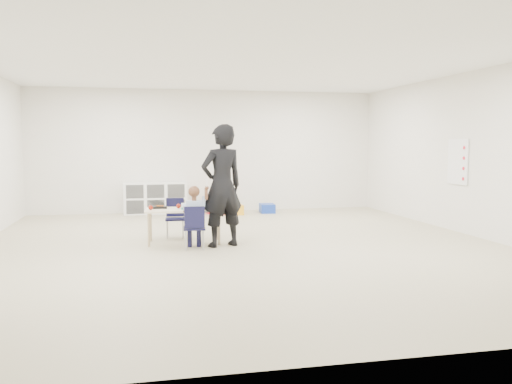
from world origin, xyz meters
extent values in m
plane|color=#BBB090|center=(0.00, 0.00, 0.00)|extent=(9.00, 9.00, 0.00)
plane|color=white|center=(0.00, 0.00, 2.80)|extent=(9.00, 9.00, 0.00)
cube|color=white|center=(0.00, 4.50, 1.40)|extent=(8.00, 0.02, 2.80)
cube|color=white|center=(0.00, -4.50, 1.40)|extent=(8.00, 0.02, 2.80)
cube|color=white|center=(4.00, 0.00, 1.40)|extent=(0.02, 9.00, 2.80)
cube|color=#F0E6C0|center=(-0.87, 0.49, 0.53)|extent=(1.24, 0.69, 0.03)
cube|color=black|center=(-0.78, 0.54, 0.56)|extent=(0.23, 0.18, 0.03)
cube|color=black|center=(-1.23, 0.63, 0.56)|extent=(0.23, 0.18, 0.03)
cube|color=white|center=(-0.89, 0.34, 0.60)|extent=(0.08, 0.08, 0.10)
ellipsoid|color=tan|center=(-0.61, 0.38, 0.58)|extent=(0.09, 0.09, 0.07)
sphere|color=maroon|center=(-0.95, 0.58, 0.58)|extent=(0.07, 0.07, 0.07)
sphere|color=maroon|center=(-1.39, 0.46, 0.58)|extent=(0.07, 0.07, 0.07)
cube|color=white|center=(-1.20, 4.28, 0.35)|extent=(1.40, 0.40, 0.70)
cube|color=white|center=(3.98, 0.60, 1.25)|extent=(0.02, 0.60, 0.80)
imported|color=black|center=(-0.32, 0.10, 0.93)|extent=(0.79, 0.65, 1.86)
cube|color=red|center=(0.12, 3.98, 0.11)|extent=(0.42, 0.50, 0.22)
cube|color=#F5AB19|center=(0.51, 3.78, 0.11)|extent=(0.37, 0.46, 0.22)
cube|color=#1636A5|center=(1.29, 3.90, 0.10)|extent=(0.35, 0.43, 0.20)
camera|label=1|loc=(-1.55, -8.02, 1.57)|focal=38.00mm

